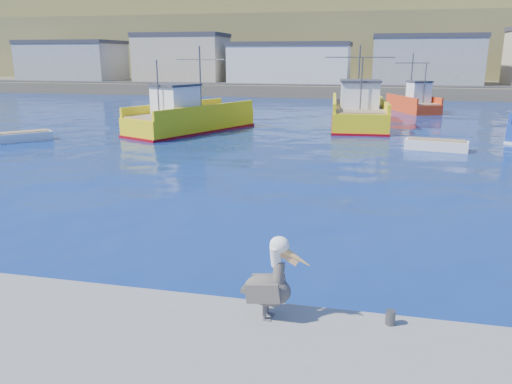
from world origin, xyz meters
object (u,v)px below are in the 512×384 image
boat_orange (414,102)px  skiff_left (23,137)px  pelican (270,283)px  trawler_yellow_a (189,118)px  skiff_mid (436,146)px  trawler_yellow_b (358,112)px

boat_orange → skiff_left: bearing=-137.7°
boat_orange → skiff_left: (-27.79, -25.29, -0.73)m
skiff_left → pelican: 29.86m
trawler_yellow_a → skiff_left: 11.86m
boat_orange → skiff_left: boat_orange is taller
skiff_mid → pelican: (-6.00, -23.49, 1.01)m
boat_orange → skiff_mid: size_ratio=2.01×
trawler_yellow_b → boat_orange: trawler_yellow_b is taller
boat_orange → skiff_mid: bearing=-90.8°
trawler_yellow_b → boat_orange: bearing=65.7°
trawler_yellow_a → pelican: (11.80, -27.53, 0.23)m
trawler_yellow_b → pelican: size_ratio=7.03×
boat_orange → trawler_yellow_b: bearing=-114.3°
trawler_yellow_a → trawler_yellow_b: (12.64, 6.35, 0.06)m
trawler_yellow_a → boat_orange: size_ratio=1.48×
trawler_yellow_b → pelican: bearing=-91.4°
trawler_yellow_b → skiff_mid: 11.63m
skiff_mid → boat_orange: bearing=89.2°
trawler_yellow_a → skiff_mid: trawler_yellow_a is taller
trawler_yellow_b → skiff_left: bearing=-149.5°
trawler_yellow_a → skiff_mid: 18.27m
skiff_mid → trawler_yellow_b: bearing=116.4°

